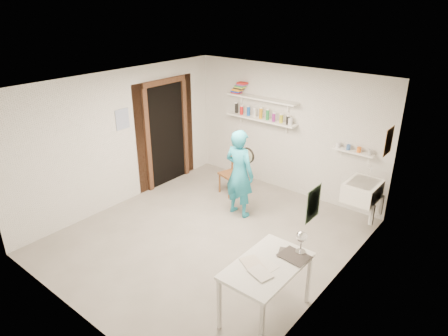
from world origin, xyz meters
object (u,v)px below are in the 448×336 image
Objects in this scene: wall_clock at (247,155)px; wooden_chair at (231,174)px; work_table at (266,290)px; belfast_sink at (362,191)px; desk_lamp at (302,237)px; man at (239,173)px.

wall_clock is 0.35× the size of wooden_chair.
work_table is (2.30, -2.26, -0.04)m from wooden_chair.
belfast_sink is 2.12m from desk_lamp.
wooden_chair reaches higher than work_table.
man is at bearing 134.45° from work_table.
man reaches higher than wooden_chair.
man reaches higher than work_table.
wall_clock is at bearing -11.23° from wooden_chair.
wooden_chair is at bearing 143.72° from desk_lamp.
belfast_sink is 2.17× the size of wall_clock.
desk_lamp is at bearing 67.58° from work_table.
man reaches higher than belfast_sink.
wooden_chair is (-0.59, 0.30, -0.63)m from wall_clock.
belfast_sink is 1.94m from wall_clock.
wooden_chair is at bearing 154.43° from wall_clock.
belfast_sink reaches higher than wooden_chair.
wooden_chair is 3.22m from work_table.
wall_clock is (-1.82, -0.59, 0.33)m from belfast_sink.
wall_clock reaches higher than work_table.
belfast_sink is at bearing 19.53° from wall_clock.
work_table is 0.75m from desk_lamp.
wall_clock is 2.68m from work_table.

